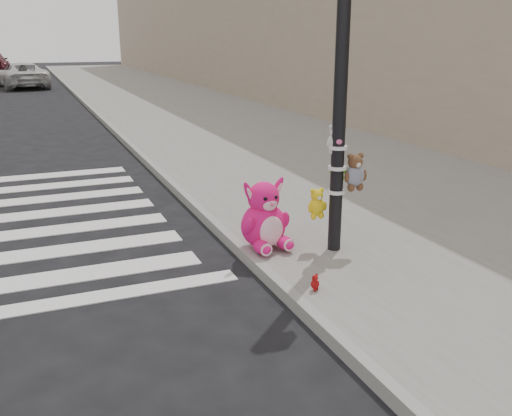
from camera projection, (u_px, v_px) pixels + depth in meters
name	position (u px, v px, depth m)	size (l,w,h in m)	color
ground	(167.00, 379.00, 4.71)	(120.00, 120.00, 0.00)	black
sidewalk_near	(260.00, 138.00, 15.36)	(7.00, 80.00, 0.14)	slate
curb_edge	(131.00, 147.00, 14.11)	(0.12, 80.00, 0.15)	gray
signal_pole	(340.00, 121.00, 6.76)	(0.71, 0.49, 4.00)	black
pink_bunny	(265.00, 220.00, 7.14)	(0.64, 0.72, 0.91)	#F21473
red_teddy	(315.00, 282.00, 6.01)	(0.12, 0.09, 0.18)	#9E0F10
car_white_near	(22.00, 75.00, 30.50)	(2.20, 4.77, 1.33)	silver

